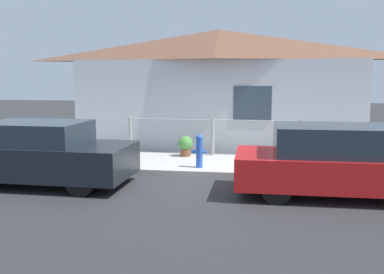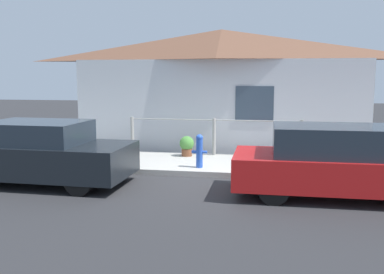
{
  "view_description": "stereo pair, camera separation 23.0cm",
  "coord_description": "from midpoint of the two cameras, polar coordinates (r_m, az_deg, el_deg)",
  "views": [
    {
      "loc": [
        1.21,
        -9.69,
        2.33
      ],
      "look_at": [
        -0.3,
        0.3,
        0.9
      ],
      "focal_mm": 40.0,
      "sensor_mm": 36.0,
      "label": 1
    },
    {
      "loc": [
        1.43,
        -9.65,
        2.33
      ],
      "look_at": [
        -0.3,
        0.3,
        0.9
      ],
      "focal_mm": 40.0,
      "sensor_mm": 36.0,
      "label": 2
    }
  ],
  "objects": [
    {
      "name": "fence",
      "position": [
        12.06,
        2.22,
        0.32
      ],
      "size": [
        4.9,
        0.1,
        1.04
      ],
      "color": "#999993",
      "rests_on": "sidewalk"
    },
    {
      "name": "potted_plant_near_hydrant",
      "position": [
        11.9,
        -1.43,
        -1.11
      ],
      "size": [
        0.4,
        0.4,
        0.56
      ],
      "color": "brown",
      "rests_on": "sidewalk"
    },
    {
      "name": "car_left",
      "position": [
        9.83,
        -19.96,
        -2.08
      ],
      "size": [
        3.83,
        1.84,
        1.37
      ],
      "rotation": [
        0.0,
        0.0,
        -0.03
      ],
      "color": "black",
      "rests_on": "ground_plane"
    },
    {
      "name": "sidewalk",
      "position": [
        11.16,
        1.61,
        -3.66
      ],
      "size": [
        24.0,
        2.36,
        0.13
      ],
      "color": "#B2AFA8",
      "rests_on": "ground_plane"
    },
    {
      "name": "ground_plane",
      "position": [
        10.04,
        0.79,
        -5.37
      ],
      "size": [
        60.0,
        60.0,
        0.0
      ],
      "primitive_type": "plane",
      "color": "#2D2D30"
    },
    {
      "name": "fire_hydrant",
      "position": [
        10.39,
        0.35,
        -1.77
      ],
      "size": [
        0.38,
        0.17,
        0.82
      ],
      "color": "blue",
      "rests_on": "sidewalk"
    },
    {
      "name": "house",
      "position": [
        13.57,
        3.05,
        11.11
      ],
      "size": [
        9.13,
        2.23,
        3.79
      ],
      "color": "silver",
      "rests_on": "ground_plane"
    },
    {
      "name": "car_right",
      "position": [
        8.78,
        18.31,
        -3.15
      ],
      "size": [
        4.09,
        1.7,
        1.4
      ],
      "rotation": [
        0.0,
        0.0,
        0.0
      ],
      "color": "red",
      "rests_on": "ground_plane"
    }
  ]
}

